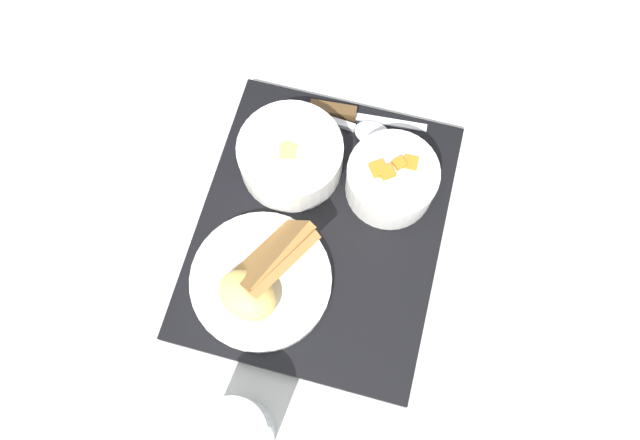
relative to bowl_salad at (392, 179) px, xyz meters
name	(u,v)px	position (x,y,z in m)	size (l,w,h in m)	color
ground_plane	(320,232)	(0.07, -0.08, -0.05)	(4.00, 4.00, 0.00)	silver
serving_tray	(320,230)	(0.07, -0.08, -0.04)	(0.40, 0.34, 0.02)	black
bowl_salad	(392,179)	(0.00, 0.00, 0.00)	(0.12, 0.12, 0.07)	white
bowl_soup	(291,155)	(-0.01, -0.13, 0.00)	(0.14, 0.14, 0.06)	white
plate_main	(261,276)	(0.16, -0.14, -0.01)	(0.18, 0.18, 0.10)	white
knife	(342,112)	(-0.10, -0.08, -0.03)	(0.02, 0.17, 0.02)	silver
spoon	(362,130)	(-0.08, -0.05, -0.03)	(0.04, 0.14, 0.01)	silver
glass_water	(238,434)	(0.34, -0.12, -0.01)	(0.08, 0.08, 0.11)	silver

